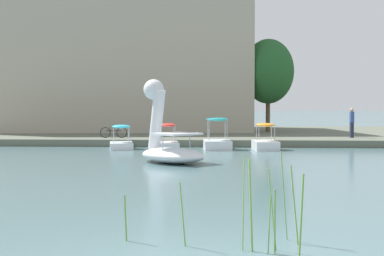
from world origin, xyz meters
TOP-DOWN VIEW (x-y plane):
  - shore_bank_far at (0.00, 33.77)m, footprint 151.25×22.07m
  - swan_boat at (-1.85, 14.46)m, footprint 3.71×3.71m
  - pedal_boat_orange at (2.80, 21.36)m, footprint 1.40×2.44m
  - pedal_boat_teal at (0.16, 21.39)m, footprint 1.64×2.48m
  - pedal_boat_red at (-2.54, 20.86)m, footprint 1.48×2.28m
  - pedal_boat_cyan at (-5.19, 21.41)m, footprint 1.69×2.40m
  - tree_sapling_by_fence at (3.96, 32.97)m, footprint 4.88×5.26m
  - person_on_path at (8.53, 25.71)m, footprint 0.26×0.26m
  - bicycle_parked at (-6.30, 24.61)m, footprint 1.68×0.12m
  - parked_van at (-0.30, 35.40)m, footprint 4.45×2.38m
  - apartment_block at (-8.26, 36.67)m, footprint 22.14×15.15m
  - reed_clump_foreground at (0.90, 1.16)m, footprint 2.99×1.31m

SIDE VIEW (x-z plane):
  - shore_bank_far at x=0.00m, z-range 0.00..0.42m
  - pedal_boat_cyan at x=-5.19m, z-range -0.27..1.08m
  - pedal_boat_orange at x=2.80m, z-range -0.31..1.14m
  - pedal_boat_red at x=-2.54m, z-range -0.30..1.15m
  - pedal_boat_teal at x=0.16m, z-range -0.39..1.36m
  - reed_clump_foreground at x=0.90m, z-range -0.15..1.42m
  - bicycle_parked at x=-6.30m, z-range 0.42..1.09m
  - swan_boat at x=-1.85m, z-range -0.84..2.69m
  - person_on_path at x=8.53m, z-range 0.48..2.33m
  - parked_van at x=-0.30m, z-range 0.50..2.45m
  - tree_sapling_by_fence at x=3.96m, z-range 1.49..8.62m
  - apartment_block at x=-8.26m, z-range 0.42..11.76m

